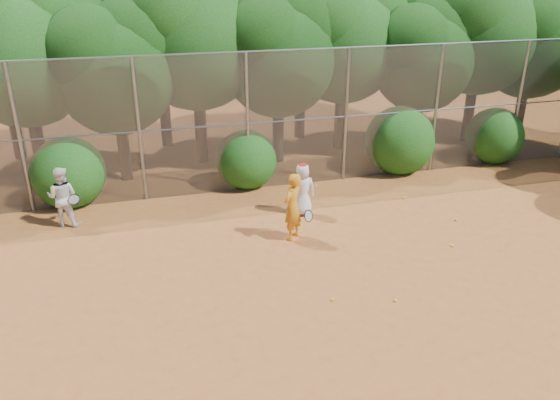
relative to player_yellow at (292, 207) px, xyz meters
name	(u,v)px	position (x,y,z in m)	size (l,w,h in m)	color
ground	(359,290)	(0.67, -2.59, -0.84)	(80.00, 80.00, 0.00)	#A45825
fence_back	(277,120)	(0.55, 3.41, 1.21)	(20.05, 0.09, 4.03)	gray
tree_1	(22,41)	(-6.27, 5.95, 3.32)	(4.64, 4.03, 6.35)	black
tree_2	(115,62)	(-3.78, 5.24, 2.74)	(3.99, 3.47, 5.47)	black
tree_3	(196,26)	(-1.27, 6.25, 3.55)	(4.89, 4.26, 6.70)	black
tree_4	(279,47)	(1.22, 5.64, 2.92)	(4.19, 3.64, 5.73)	black
tree_5	(345,32)	(3.73, 6.44, 3.20)	(4.51, 3.92, 6.17)	black
tree_6	(424,51)	(6.22, 5.44, 2.63)	(3.86, 3.36, 5.29)	black
tree_7	(483,22)	(8.73, 6.05, 3.44)	(4.77, 4.14, 6.53)	black
tree_8	(534,35)	(10.72, 5.74, 2.97)	(4.25, 3.70, 5.82)	black
tree_10	(158,13)	(-2.26, 8.45, 3.78)	(5.15, 4.48, 7.06)	black
tree_11	(302,25)	(2.73, 8.05, 3.32)	(4.64, 4.03, 6.35)	black
tree_12	(409,10)	(7.23, 8.65, 3.67)	(5.02, 4.37, 6.88)	black
bush_0	(68,169)	(-5.33, 3.71, 0.16)	(2.00, 2.00, 2.00)	#164D13
bush_1	(246,157)	(-0.33, 3.71, 0.06)	(1.80, 1.80, 1.80)	#164D13
bush_2	(400,137)	(4.67, 3.71, 0.26)	(2.20, 2.20, 2.20)	#164D13
bush_3	(495,133)	(8.17, 3.71, 0.11)	(1.90, 1.90, 1.90)	#164D13
player_yellow	(292,207)	(0.00, 0.00, 0.00)	(0.87, 0.72, 1.69)	orange
player_teen	(302,189)	(0.67, 1.30, -0.13)	(0.71, 0.48, 1.44)	white
player_white	(62,197)	(-5.39, 2.26, -0.06)	(0.93, 0.85, 1.57)	white
ball_0	(452,246)	(3.54, -1.44, -0.81)	(0.07, 0.07, 0.07)	#BCE129
ball_1	(456,220)	(4.41, -0.21, -0.81)	(0.07, 0.07, 0.07)	#BCE129
ball_2	(395,300)	(1.21, -3.17, -0.81)	(0.07, 0.07, 0.07)	#BCE129
ball_3	(452,245)	(3.55, -1.42, -0.81)	(0.07, 0.07, 0.07)	#BCE129
ball_4	(332,300)	(0.01, -2.81, -0.81)	(0.07, 0.07, 0.07)	#BCE129
ball_5	(404,198)	(3.77, 1.47, -0.81)	(0.07, 0.07, 0.07)	#BCE129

